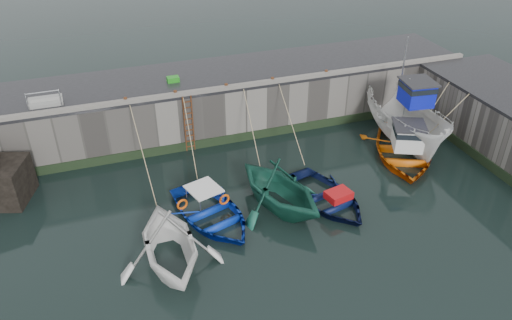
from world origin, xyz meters
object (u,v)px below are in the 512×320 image
object	(u,v)px
boat_near_white	(171,263)
bollard_b	(175,93)
boat_near_blacktrim	(279,206)
bollard_a	(126,100)
boat_near_blue	(211,218)
boat_near_navy	(326,202)
ladder	(189,124)
bollard_d	(272,80)
fish_crate	(173,79)
boat_far_orange	(403,150)
bollard_e	(326,72)
bollard_c	(226,86)
boat_far_white	(406,122)

from	to	relation	value
boat_near_white	bollard_b	distance (m)	9.45
boat_near_blacktrim	bollard_a	size ratio (longest dim) A/B	18.17
boat_near_blue	boat_near_navy	xyz separation A→B (m)	(5.35, -0.53, 0.00)
bollard_a	ladder	bearing A→B (deg)	-6.38
boat_near_white	bollard_d	size ratio (longest dim) A/B	17.94
boat_near_blacktrim	bollard_b	bearing A→B (deg)	96.11
bollard_b	boat_near_navy	bearing A→B (deg)	-52.08
fish_crate	boat_near_blue	bearing A→B (deg)	-92.39
boat_near_blacktrim	bollard_a	distance (m)	9.30
boat_near_navy	boat_far_orange	bearing A→B (deg)	10.19
fish_crate	bollard_e	world-z (taller)	bollard_e
bollard_e	boat_far_orange	bearing A→B (deg)	-61.80
boat_near_navy	bollard_c	bearing A→B (deg)	98.91
boat_near_blacktrim	boat_far_orange	distance (m)	8.02
ladder	boat_near_blue	world-z (taller)	ladder
boat_near_blacktrim	bollard_b	world-z (taller)	bollard_b
bollard_c	bollard_e	xyz separation A→B (m)	(5.80, 0.00, 0.00)
bollard_a	boat_near_blacktrim	bearing A→B (deg)	-49.00
boat_near_white	boat_near_blue	world-z (taller)	boat_near_white
boat_near_white	bollard_c	world-z (taller)	bollard_c
bollard_b	ladder	bearing A→B (deg)	-33.86
boat_near_navy	bollard_e	bearing A→B (deg)	53.56
ladder	boat_near_navy	bearing A→B (deg)	-53.39
bollard_e	boat_far_white	bearing A→B (deg)	-43.14
bollard_a	bollard_e	world-z (taller)	same
boat_near_blue	boat_far_orange	size ratio (longest dim) A/B	0.69
boat_near_blacktrim	bollard_a	world-z (taller)	bollard_a
boat_far_orange	bollard_a	size ratio (longest dim) A/B	26.20
boat_far_white	bollard_d	size ratio (longest dim) A/B	28.07
boat_far_orange	bollard_e	bearing A→B (deg)	142.53
bollard_c	bollard_e	distance (m)	5.80
bollard_c	bollard_d	bearing A→B (deg)	0.00
bollard_b	bollard_e	bearing A→B (deg)	0.00
fish_crate	bollard_d	world-z (taller)	bollard_d
bollard_d	boat_near_blacktrim	bearing A→B (deg)	-107.71
bollard_a	bollard_d	size ratio (longest dim) A/B	1.00
boat_far_orange	boat_near_blacktrim	bearing A→B (deg)	-141.64
bollard_a	boat_near_blue	bearing A→B (deg)	-68.30
boat_near_navy	boat_far_orange	size ratio (longest dim) A/B	0.66
ladder	boat_near_white	size ratio (longest dim) A/B	0.64
boat_near_blue	boat_near_blacktrim	distance (m)	3.16
fish_crate	boat_near_white	bearing A→B (deg)	-104.00
ladder	boat_near_blacktrim	xyz separation A→B (m)	(2.70, -6.23, -1.59)
boat_far_orange	bollard_b	world-z (taller)	boat_far_orange
boat_far_white	bollard_c	distance (m)	9.99
fish_crate	bollard_e	distance (m)	8.47
boat_near_blue	bollard_c	bearing A→B (deg)	50.32
ladder	boat_far_orange	bearing A→B (deg)	-22.24
boat_near_navy	bollard_b	bearing A→B (deg)	115.53
fish_crate	bollard_d	size ratio (longest dim) A/B	2.29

